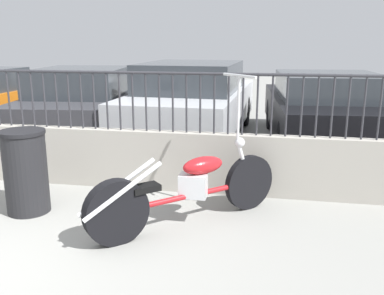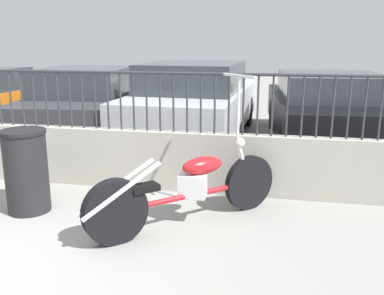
# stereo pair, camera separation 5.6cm
# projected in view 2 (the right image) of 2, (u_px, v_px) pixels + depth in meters

# --- Properties ---
(low_wall) EXTENTS (10.03, 0.18, 0.75)m
(low_wall) POSITION_uv_depth(u_px,v_px,m) (74.00, 155.00, 5.65)
(low_wall) COLOR #9E998E
(low_wall) RESTS_ON ground_plane
(fence_railing) EXTENTS (10.03, 0.04, 0.74)m
(fence_railing) POSITION_uv_depth(u_px,v_px,m) (70.00, 90.00, 5.44)
(fence_railing) COLOR #2D2D33
(fence_railing) RESTS_ON low_wall
(motorcycle_red) EXTENTS (1.73, 1.63, 1.52)m
(motorcycle_red) POSITION_uv_depth(u_px,v_px,m) (179.00, 191.00, 4.30)
(motorcycle_red) COLOR black
(motorcycle_red) RESTS_ON ground_plane
(trash_bin) EXTENTS (0.49, 0.49, 0.92)m
(trash_bin) POSITION_uv_depth(u_px,v_px,m) (26.00, 171.00, 4.69)
(trash_bin) COLOR black
(trash_bin) RESTS_ON ground_plane
(car_dark_grey) EXTENTS (2.20, 4.21, 1.34)m
(car_dark_grey) POSITION_uv_depth(u_px,v_px,m) (88.00, 102.00, 8.38)
(car_dark_grey) COLOR black
(car_dark_grey) RESTS_ON ground_plane
(car_silver) EXTENTS (2.03, 4.62, 1.45)m
(car_silver) POSITION_uv_depth(u_px,v_px,m) (196.00, 100.00, 8.20)
(car_silver) COLOR black
(car_silver) RESTS_ON ground_plane
(car_black) EXTENTS (2.20, 4.25, 1.30)m
(car_black) POSITION_uv_depth(u_px,v_px,m) (328.00, 108.00, 7.65)
(car_black) COLOR black
(car_black) RESTS_ON ground_plane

